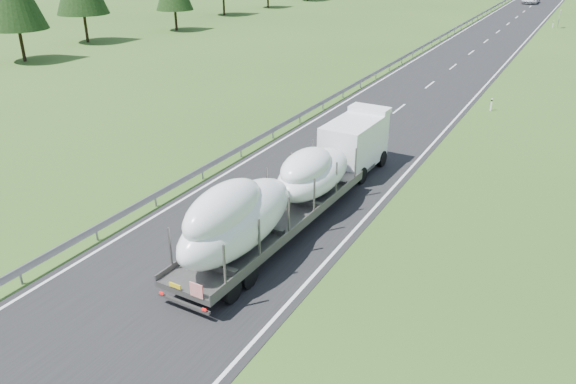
% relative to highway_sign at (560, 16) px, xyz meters
% --- Properties ---
extents(ground, '(400.00, 400.00, 0.00)m').
position_rel_highway_sign_xyz_m(ground, '(-7.20, -80.00, -1.81)').
color(ground, '#2E4E1A').
rests_on(ground, ground).
extents(road_surface, '(10.00, 400.00, 0.02)m').
position_rel_highway_sign_xyz_m(road_surface, '(-7.20, 20.00, -1.80)').
color(road_surface, black).
rests_on(road_surface, ground).
extents(guardrail, '(0.10, 400.00, 0.76)m').
position_rel_highway_sign_xyz_m(guardrail, '(-12.50, 19.94, -1.21)').
color(guardrail, slate).
rests_on(guardrail, ground).
extents(highway_sign, '(0.08, 0.90, 2.60)m').
position_rel_highway_sign_xyz_m(highway_sign, '(0.00, 0.00, 0.00)').
color(highway_sign, slate).
rests_on(highway_sign, ground).
extents(boat_truck, '(3.01, 18.32, 4.09)m').
position_rel_highway_sign_xyz_m(boat_truck, '(-5.45, -74.36, 0.28)').
color(boat_truck, white).
rests_on(boat_truck, ground).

